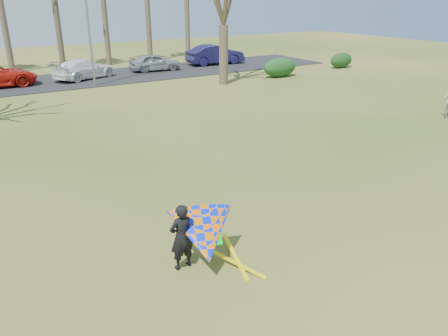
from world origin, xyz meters
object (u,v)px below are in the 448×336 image
car_3 (84,69)px  kite_flyer (202,235)px  car_5 (215,55)px  streetlight (90,18)px  car_4 (155,62)px

car_3 → kite_flyer: bearing=146.3°
car_3 → kite_flyer: kite_flyer is taller
car_5 → kite_flyer: 31.27m
streetlight → car_4: (5.88, 3.50, -3.71)m
car_3 → car_4: (5.87, 0.51, -0.01)m
car_4 → kite_flyer: 28.12m
car_4 → car_3: bearing=99.7°
car_4 → kite_flyer: kite_flyer is taller
car_4 → kite_flyer: size_ratio=1.70×
streetlight → kite_flyer: (-4.42, -22.67, -3.62)m
car_3 → car_5: bearing=-109.2°
car_4 → car_5: bearing=-80.8°
streetlight → kite_flyer: size_ratio=3.35×
streetlight → car_3: (0.00, 2.99, -3.70)m
car_4 → streetlight: bearing=125.4°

